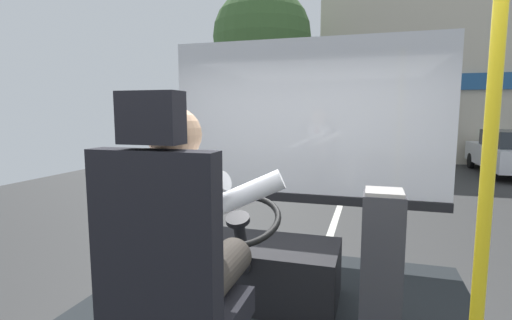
{
  "coord_description": "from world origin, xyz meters",
  "views": [
    {
      "loc": [
        0.58,
        -1.81,
        2.0
      ],
      "look_at": [
        -0.32,
        1.14,
        1.61
      ],
      "focal_mm": 26.76,
      "sensor_mm": 36.0,
      "label": 1
    }
  ],
  "objects_px": {
    "handrail_pole": "(487,184)",
    "fare_box": "(381,267)",
    "driver_seat": "(172,293)",
    "steering_console": "(257,268)",
    "parked_car_charcoal": "(479,143)",
    "bus_driver": "(184,234)",
    "parked_car_white": "(512,152)"
  },
  "relations": [
    {
      "from": "handrail_pole",
      "to": "fare_box",
      "type": "distance_m",
      "value": 1.04
    },
    {
      "from": "driver_seat",
      "to": "fare_box",
      "type": "distance_m",
      "value": 1.22
    },
    {
      "from": "steering_console",
      "to": "fare_box",
      "type": "distance_m",
      "value": 0.87
    },
    {
      "from": "driver_seat",
      "to": "handrail_pole",
      "type": "bearing_deg",
      "value": 6.8
    },
    {
      "from": "fare_box",
      "to": "steering_console",
      "type": "bearing_deg",
      "value": 161.53
    },
    {
      "from": "handrail_pole",
      "to": "parked_car_charcoal",
      "type": "height_order",
      "value": "handrail_pole"
    },
    {
      "from": "bus_driver",
      "to": "parked_car_charcoal",
      "type": "height_order",
      "value": "bus_driver"
    },
    {
      "from": "driver_seat",
      "to": "steering_console",
      "type": "relative_size",
      "value": 1.25
    },
    {
      "from": "handrail_pole",
      "to": "parked_car_charcoal",
      "type": "bearing_deg",
      "value": 76.46
    },
    {
      "from": "handrail_pole",
      "to": "parked_car_white",
      "type": "xyz_separation_m",
      "value": [
        3.92,
        12.39,
        -1.04
      ]
    },
    {
      "from": "steering_console",
      "to": "driver_seat",
      "type": "bearing_deg",
      "value": -90.0
    },
    {
      "from": "driver_seat",
      "to": "steering_console",
      "type": "bearing_deg",
      "value": 90.0
    },
    {
      "from": "handrail_pole",
      "to": "parked_car_white",
      "type": "bearing_deg",
      "value": 72.44
    },
    {
      "from": "parked_car_white",
      "to": "parked_car_charcoal",
      "type": "height_order",
      "value": "parked_car_white"
    },
    {
      "from": "bus_driver",
      "to": "fare_box",
      "type": "relative_size",
      "value": 0.92
    },
    {
      "from": "bus_driver",
      "to": "handrail_pole",
      "type": "relative_size",
      "value": 0.38
    },
    {
      "from": "fare_box",
      "to": "parked_car_white",
      "type": "bearing_deg",
      "value": 70.09
    },
    {
      "from": "parked_car_white",
      "to": "bus_driver",
      "type": "bearing_deg",
      "value": -111.99
    },
    {
      "from": "bus_driver",
      "to": "handrail_pole",
      "type": "bearing_deg",
      "value": 0.94
    },
    {
      "from": "driver_seat",
      "to": "bus_driver",
      "type": "distance_m",
      "value": 0.23
    },
    {
      "from": "bus_driver",
      "to": "handrail_pole",
      "type": "height_order",
      "value": "handrail_pole"
    },
    {
      "from": "driver_seat",
      "to": "parked_car_charcoal",
      "type": "bearing_deg",
      "value": 73.23
    },
    {
      "from": "parked_car_white",
      "to": "parked_car_charcoal",
      "type": "relative_size",
      "value": 1.03
    },
    {
      "from": "fare_box",
      "to": "parked_car_white",
      "type": "distance_m",
      "value": 12.35
    },
    {
      "from": "bus_driver",
      "to": "steering_console",
      "type": "distance_m",
      "value": 1.21
    },
    {
      "from": "handrail_pole",
      "to": "bus_driver",
      "type": "bearing_deg",
      "value": -179.06
    },
    {
      "from": "handrail_pole",
      "to": "steering_console",
      "type": "bearing_deg",
      "value": 136.17
    },
    {
      "from": "steering_console",
      "to": "parked_car_charcoal",
      "type": "xyz_separation_m",
      "value": [
        5.27,
        16.31,
        -0.29
      ]
    },
    {
      "from": "driver_seat",
      "to": "parked_car_charcoal",
      "type": "distance_m",
      "value": 18.28
    },
    {
      "from": "steering_console",
      "to": "fare_box",
      "type": "xyz_separation_m",
      "value": [
        0.8,
        -0.27,
        0.22
      ]
    },
    {
      "from": "driver_seat",
      "to": "parked_car_white",
      "type": "relative_size",
      "value": 0.34
    },
    {
      "from": "driver_seat",
      "to": "steering_console",
      "type": "height_order",
      "value": "driver_seat"
    }
  ]
}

